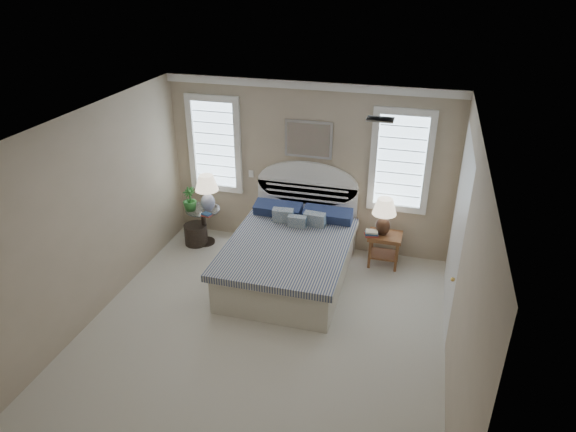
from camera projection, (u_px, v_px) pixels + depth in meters
The scene contains 21 objects.
floor at pixel (261, 337), 6.47m from camera, with size 4.50×5.00×0.01m, color #B3AA99.
ceiling at pixel (254, 130), 5.26m from camera, with size 4.50×5.00×0.01m, color silver.
wall_back at pixel (308, 168), 8.02m from camera, with size 4.50×0.02×2.70m, color tan.
wall_left at pixel (87, 220), 6.40m from camera, with size 0.02×5.00×2.70m, color tan.
wall_right at pixel (463, 273), 5.33m from camera, with size 0.02×5.00×2.70m, color tan.
crown_molding at pixel (309, 85), 7.41m from camera, with size 4.50×0.08×0.12m, color white.
hvac_vent at pixel (380, 119), 5.67m from camera, with size 0.30×0.20×0.02m, color #B2B2B2.
switch_plate at pixel (251, 174), 8.32m from camera, with size 0.08×0.01×0.12m, color white.
window_left at pixel (215, 144), 8.26m from camera, with size 0.90×0.06×1.60m, color silver.
window_right at pixel (401, 161), 7.56m from camera, with size 0.90×0.06×1.60m, color silver.
painting at pixel (308, 140), 7.78m from camera, with size 0.74×0.04×0.58m, color silver.
closet_door at pixel (457, 232), 6.44m from camera, with size 0.02×1.80×2.40m, color silver.
bed at pixel (291, 254), 7.55m from camera, with size 1.72×2.28×1.47m.
side_table_left at pixel (204, 222), 8.46m from camera, with size 0.56×0.56×0.63m.
nightstand_right at pixel (385, 243), 7.84m from camera, with size 0.50×0.40×0.53m.
floor_pot at pixel (196, 234), 8.53m from camera, with size 0.38×0.38×0.35m, color black.
lamp_left at pixel (207, 189), 8.15m from camera, with size 0.46×0.46×0.61m.
lamp_right at pixel (384, 213), 7.63m from camera, with size 0.44×0.44×0.59m.
potted_plant at pixel (190, 199), 8.22m from camera, with size 0.22×0.22×0.39m, color #306E2C.
books_left at pixel (207, 215), 8.11m from camera, with size 0.18×0.15×0.04m.
books_right at pixel (372, 233), 7.72m from camera, with size 0.22×0.18×0.08m.
Camera 1 is at (1.69, -4.82, 4.26)m, focal length 32.00 mm.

